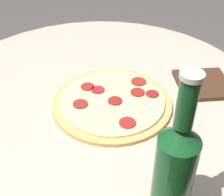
{
  "coord_description": "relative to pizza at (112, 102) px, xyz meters",
  "views": [
    {
      "loc": [
        0.01,
        0.68,
        1.21
      ],
      "look_at": [
        -0.03,
        0.06,
        0.72
      ],
      "focal_mm": 50.0,
      "sensor_mm": 36.0,
      "label": 1
    }
  ],
  "objects": [
    {
      "name": "pizza_paddle",
      "position": [
        -0.28,
        -0.06,
        -0.0
      ],
      "size": [
        0.25,
        0.15,
        0.02
      ],
      "rotation": [
        0.0,
        0.0,
        -3.12
      ],
      "color": "#422819",
      "rests_on": "table"
    },
    {
      "name": "beer_bottle",
      "position": [
        -0.08,
        0.3,
        0.1
      ],
      "size": [
        0.07,
        0.07,
        0.29
      ],
      "color": "#144C23",
      "rests_on": "table"
    },
    {
      "name": "table",
      "position": [
        0.04,
        -0.06,
        -0.19
      ],
      "size": [
        0.93,
        0.93,
        0.7
      ],
      "color": "#B2A893",
      "rests_on": "ground_plane"
    },
    {
      "name": "pizza",
      "position": [
        0.0,
        0.0,
        0.0
      ],
      "size": [
        0.31,
        0.31,
        0.02
      ],
      "color": "tan",
      "rests_on": "table"
    }
  ]
}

